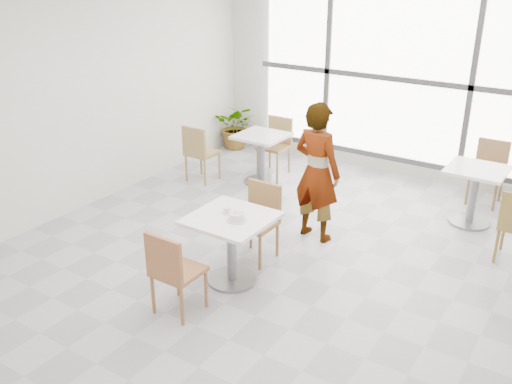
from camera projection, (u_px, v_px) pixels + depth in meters
The scene contains 16 objects.
floor at pixel (271, 266), 6.26m from camera, with size 7.00×7.00×0.00m, color #9E9EA5.
wall_back at pixel (397, 78), 8.36m from camera, with size 6.00×6.00×0.00m, color silver.
wall_left at pixel (73, 98), 7.20m from camera, with size 7.00×7.00×0.00m, color silver.
window at pixel (395, 79), 8.31m from camera, with size 4.60×0.07×2.52m.
main_table at pixel (231, 237), 5.78m from camera, with size 0.80×0.80×0.75m.
chair_near at pixel (172, 269), 5.24m from camera, with size 0.42×0.42×0.87m.
chair_far at pixel (259, 216), 6.29m from camera, with size 0.42×0.42×0.87m.
oatmeal_bowl at pixel (237, 216), 5.60m from camera, with size 0.21×0.21×0.10m.
coffee_cup at pixel (227, 210), 5.76m from camera, with size 0.16×0.13×0.07m.
person at pixel (317, 172), 6.60m from camera, with size 0.61×0.40×1.68m, color black.
bg_table_left at pixel (261, 152), 8.37m from camera, with size 0.70×0.70×0.75m.
bg_table_right at pixel (474, 188), 7.08m from camera, with size 0.70×0.70×0.75m.
bg_chair_left_near at pixel (199, 150), 8.40m from camera, with size 0.42×0.42×0.87m.
bg_chair_left_far at pixel (277, 141), 8.79m from camera, with size 0.42×0.42×0.87m.
bg_chair_right_far at pixel (489, 167), 7.72m from camera, with size 0.42×0.42×0.87m.
plant_left at pixel (237, 126), 9.92m from camera, with size 0.72×0.62×0.80m, color #578043.
Camera 1 is at (2.86, -4.63, 3.20)m, focal length 39.56 mm.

